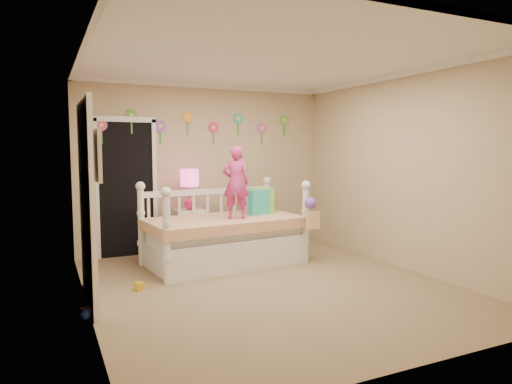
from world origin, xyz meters
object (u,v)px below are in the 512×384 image
daybed (224,222)px  table_lamp (190,183)px  nightstand (190,232)px  child (236,183)px

daybed → table_lamp: table_lamp is taller
nightstand → table_lamp: size_ratio=1.14×
daybed → child: bearing=-60.7°
daybed → nightstand: size_ratio=3.12×
daybed → table_lamp: size_ratio=3.57×
child → nightstand: bearing=-46.9°
child → daybed: bearing=-35.6°
daybed → child: 0.59m
daybed → table_lamp: bearing=105.2°
daybed → child: child is taller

